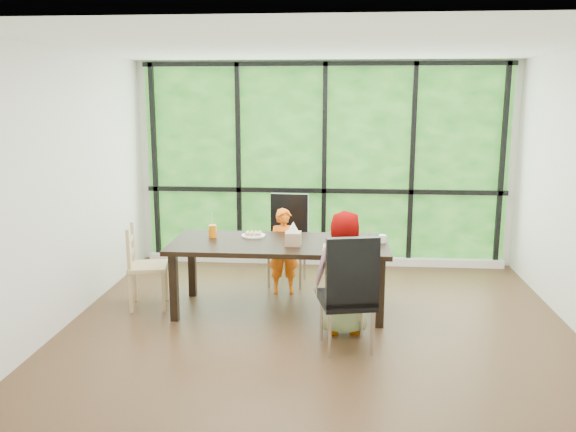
# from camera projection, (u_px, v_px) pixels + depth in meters

# --- Properties ---
(ground) EXTENTS (5.00, 5.00, 0.00)m
(ground) POSITION_uv_depth(u_px,v_px,m) (318.00, 323.00, 5.98)
(ground) COLOR black
(ground) RESTS_ON ground
(back_wall) EXTENTS (5.00, 0.00, 5.00)m
(back_wall) POSITION_uv_depth(u_px,v_px,m) (324.00, 164.00, 7.91)
(back_wall) COLOR silver
(back_wall) RESTS_ON ground
(foliage_backdrop) EXTENTS (4.80, 0.02, 2.65)m
(foliage_backdrop) POSITION_uv_depth(u_px,v_px,m) (324.00, 164.00, 7.89)
(foliage_backdrop) COLOR #164514
(foliage_backdrop) RESTS_ON back_wall
(window_mullions) EXTENTS (4.80, 0.06, 2.65)m
(window_mullions) POSITION_uv_depth(u_px,v_px,m) (324.00, 165.00, 7.85)
(window_mullions) COLOR black
(window_mullions) RESTS_ON back_wall
(window_sill) EXTENTS (4.80, 0.12, 0.10)m
(window_sill) POSITION_uv_depth(u_px,v_px,m) (323.00, 260.00, 8.07)
(window_sill) COLOR silver
(window_sill) RESTS_ON ground
(dining_table) EXTENTS (2.34, 1.15, 0.75)m
(dining_table) POSITION_uv_depth(u_px,v_px,m) (279.00, 276.00, 6.26)
(dining_table) COLOR black
(dining_table) RESTS_ON ground
(chair_window_leather) EXTENTS (0.49, 0.49, 1.08)m
(chair_window_leather) POSITION_uv_depth(u_px,v_px,m) (287.00, 241.00, 7.11)
(chair_window_leather) COLOR black
(chair_window_leather) RESTS_ON ground
(chair_interior_leather) EXTENTS (0.55, 0.55, 1.08)m
(chair_interior_leather) POSITION_uv_depth(u_px,v_px,m) (347.00, 291.00, 5.28)
(chair_interior_leather) COLOR black
(chair_interior_leather) RESTS_ON ground
(chair_end_beech) EXTENTS (0.48, 0.49, 0.90)m
(chair_end_beech) POSITION_uv_depth(u_px,v_px,m) (148.00, 266.00, 6.36)
(chair_end_beech) COLOR tan
(chair_end_beech) RESTS_ON ground
(child_toddler) EXTENTS (0.39, 0.29, 0.99)m
(child_toddler) POSITION_uv_depth(u_px,v_px,m) (284.00, 251.00, 6.80)
(child_toddler) COLOR #FF660D
(child_toddler) RESTS_ON ground
(child_older) EXTENTS (0.62, 0.44, 1.19)m
(child_older) POSITION_uv_depth(u_px,v_px,m) (344.00, 273.00, 5.64)
(child_older) COLOR gray
(child_older) RESTS_ON ground
(placemat) EXTENTS (0.39, 0.29, 0.01)m
(placemat) POSITION_uv_depth(u_px,v_px,m) (342.00, 248.00, 5.95)
(placemat) COLOR tan
(placemat) RESTS_ON dining_table
(plate_far) EXTENTS (0.26, 0.26, 0.02)m
(plate_far) POSITION_uv_depth(u_px,v_px,m) (253.00, 236.00, 6.43)
(plate_far) COLOR white
(plate_far) RESTS_ON dining_table
(plate_near) EXTENTS (0.21, 0.21, 0.01)m
(plate_near) POSITION_uv_depth(u_px,v_px,m) (342.00, 248.00, 5.91)
(plate_near) COLOR white
(plate_near) RESTS_ON dining_table
(orange_cup) EXTENTS (0.08, 0.08, 0.13)m
(orange_cup) POSITION_uv_depth(u_px,v_px,m) (213.00, 231.00, 6.39)
(orange_cup) COLOR orange
(orange_cup) RESTS_ON dining_table
(green_cup) EXTENTS (0.09, 0.09, 0.13)m
(green_cup) POSITION_uv_depth(u_px,v_px,m) (369.00, 244.00, 5.83)
(green_cup) COLOR green
(green_cup) RESTS_ON dining_table
(white_mug) EXTENTS (0.08, 0.08, 0.08)m
(white_mug) POSITION_uv_depth(u_px,v_px,m) (382.00, 239.00, 6.16)
(white_mug) COLOR white
(white_mug) RESTS_ON dining_table
(tissue_box) EXTENTS (0.16, 0.16, 0.14)m
(tissue_box) POSITION_uv_depth(u_px,v_px,m) (293.00, 239.00, 6.04)
(tissue_box) COLOR tan
(tissue_box) RESTS_ON dining_table
(crepe_rolls_far) EXTENTS (0.20, 0.12, 0.04)m
(crepe_rolls_far) POSITION_uv_depth(u_px,v_px,m) (253.00, 233.00, 6.43)
(crepe_rolls_far) COLOR tan
(crepe_rolls_far) RESTS_ON plate_far
(crepe_rolls_near) EXTENTS (0.10, 0.12, 0.04)m
(crepe_rolls_near) POSITION_uv_depth(u_px,v_px,m) (342.00, 246.00, 5.90)
(crepe_rolls_near) COLOR tan
(crepe_rolls_near) RESTS_ON plate_near
(straw_white) EXTENTS (0.01, 0.04, 0.20)m
(straw_white) POSITION_uv_depth(u_px,v_px,m) (212.00, 221.00, 6.36)
(straw_white) COLOR white
(straw_white) RESTS_ON orange_cup
(straw_pink) EXTENTS (0.01, 0.04, 0.20)m
(straw_pink) POSITION_uv_depth(u_px,v_px,m) (369.00, 234.00, 5.81)
(straw_pink) COLOR pink
(straw_pink) RESTS_ON green_cup
(tissue) EXTENTS (0.12, 0.12, 0.11)m
(tissue) POSITION_uv_depth(u_px,v_px,m) (293.00, 227.00, 6.02)
(tissue) COLOR white
(tissue) RESTS_ON tissue_box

